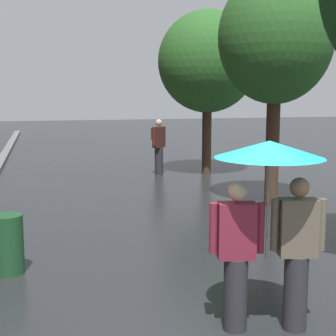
# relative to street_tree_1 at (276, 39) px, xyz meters

# --- Properties ---
(street_tree_1) EXTENTS (2.50, 2.50, 5.15)m
(street_tree_1) POSITION_rel_street_tree_1_xyz_m (0.00, 0.00, 0.00)
(street_tree_1) COLOR #473323
(street_tree_1) RESTS_ON ground
(street_tree_2) EXTENTS (3.00, 3.00, 4.96)m
(street_tree_2) POSITION_rel_street_tree_1_xyz_m (-0.06, 4.54, -0.26)
(street_tree_2) COLOR #473323
(street_tree_2) RESTS_ON ground
(couple_under_umbrella) EXTENTS (1.22, 1.16, 2.07)m
(couple_under_umbrella) POSITION_rel_street_tree_1_xyz_m (-2.68, -5.61, -2.28)
(couple_under_umbrella) COLOR #2D2D33
(couple_under_umbrella) RESTS_ON ground
(litter_bin) EXTENTS (0.44, 0.44, 0.85)m
(litter_bin) POSITION_rel_street_tree_1_xyz_m (-5.51, -3.15, -3.25)
(litter_bin) COLOR #1E4C28
(litter_bin) RESTS_ON ground
(pedestrian_walking_midground) EXTENTS (0.47, 0.46, 1.70)m
(pedestrian_walking_midground) POSITION_rel_street_tree_1_xyz_m (-1.54, 4.75, -2.77)
(pedestrian_walking_midground) COLOR #2D2D33
(pedestrian_walking_midground) RESTS_ON ground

